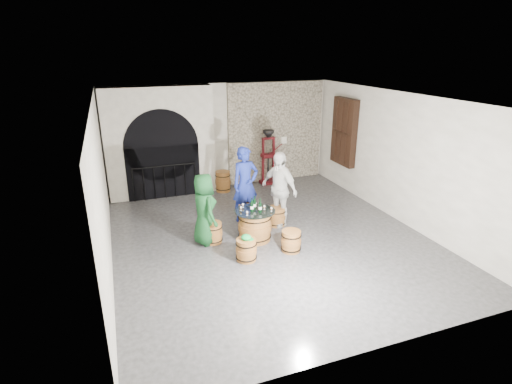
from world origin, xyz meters
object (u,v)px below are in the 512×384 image
object	(u,v)px
barrel_stool_right	(277,216)
barrel_stool_near_right	(291,241)
wine_bottle_center	(260,207)
wine_bottle_right	(254,204)
corking_press	(268,153)
side_barrel	(223,181)
barrel_stool_far	(247,214)
person_green	(204,209)
barrel_table	(255,225)
wine_bottle_left	(252,206)
person_blue	(245,184)
barrel_stool_near_left	(246,250)
person_white	(279,189)
barrel_stool_left	(213,233)

from	to	relation	value
barrel_stool_right	barrel_stool_near_right	distance (m)	1.37
wine_bottle_center	wine_bottle_right	distance (m)	0.21
corking_press	side_barrel	bearing A→B (deg)	-175.81
barrel_stool_far	person_green	world-z (taller)	person_green
side_barrel	barrel_table	bearing A→B (deg)	-93.36
barrel_stool_near_right	wine_bottle_left	bearing A→B (deg)	129.61
barrel_table	person_green	bearing A→B (deg)	167.87
person_blue	barrel_stool_near_left	bearing A→B (deg)	-117.39
barrel_table	wine_bottle_center	world-z (taller)	wine_bottle_center
barrel_table	barrel_stool_near_right	size ratio (longest dim) A/B	1.96
person_green	wine_bottle_center	distance (m)	1.24
person_green	side_barrel	size ratio (longest dim) A/B	2.58
barrel_stool_far	barrel_stool_right	xyz separation A→B (m)	(0.65, -0.40, 0.00)
barrel_stool_far	corking_press	size ratio (longest dim) A/B	0.27
barrel_stool_near_right	person_blue	size ratio (longest dim) A/B	0.25
person_white	wine_bottle_right	xyz separation A→B (m)	(-0.83, -0.52, -0.08)
wine_bottle_right	corking_press	distance (m)	3.98
barrel_stool_right	barrel_stool_near_right	world-z (taller)	same
barrel_stool_right	wine_bottle_right	bearing A→B (deg)	-148.05
wine_bottle_left	side_barrel	size ratio (longest dim) A/B	0.51
barrel_table	side_barrel	world-z (taller)	barrel_table
barrel_stool_near_right	person_blue	bearing A→B (deg)	101.58
barrel_stool_near_right	wine_bottle_right	distance (m)	1.19
barrel_stool_far	wine_bottle_right	distance (m)	1.08
wine_bottle_left	wine_bottle_center	bearing A→B (deg)	-31.41
barrel_stool_near_left	wine_bottle_right	world-z (taller)	wine_bottle_right
barrel_stool_left	wine_bottle_left	bearing A→B (deg)	-14.78
person_blue	wine_bottle_right	bearing A→B (deg)	-106.60
barrel_table	barrel_stool_near_left	distance (m)	0.97
person_blue	side_barrel	bearing A→B (deg)	79.88
barrel_stool_far	barrel_stool_right	distance (m)	0.76
wine_bottle_left	barrel_stool_right	bearing A→B (deg)	34.08
barrel_table	barrel_stool_near_right	xyz separation A→B (m)	(0.56, -0.79, -0.12)
barrel_stool_far	person_green	distance (m)	1.55
barrel_table	wine_bottle_right	size ratio (longest dim) A/B	2.88
barrel_stool_left	wine_bottle_left	world-z (taller)	wine_bottle_left
wine_bottle_right	barrel_table	bearing A→B (deg)	-104.41
barrel_table	barrel_stool_near_left	xyz separation A→B (m)	(-0.49, -0.83, -0.12)
barrel_stool_far	corking_press	xyz separation A→B (m)	(1.65, 2.69, 0.78)
person_green	side_barrel	xyz separation A→B (m)	(1.31, 3.20, -0.51)
wine_bottle_right	corking_press	bearing A→B (deg)	63.70
wine_bottle_left	wine_bottle_center	distance (m)	0.19
wine_bottle_center	side_barrel	distance (m)	3.60
barrel_stool_left	barrel_stool_far	size ratio (longest dim) A/B	1.00
barrel_stool_right	person_blue	world-z (taller)	person_blue
person_green	side_barrel	bearing A→B (deg)	-33.78
wine_bottle_left	wine_bottle_center	world-z (taller)	same
wine_bottle_left	wine_bottle_center	size ratio (longest dim) A/B	1.00
barrel_stool_left	wine_bottle_center	bearing A→B (deg)	-17.62
person_green	wine_bottle_center	size ratio (longest dim) A/B	5.05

